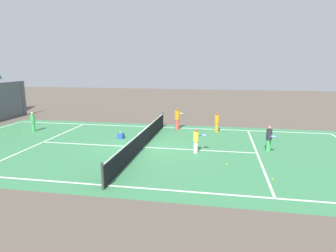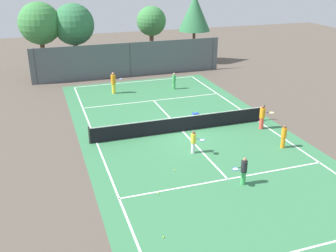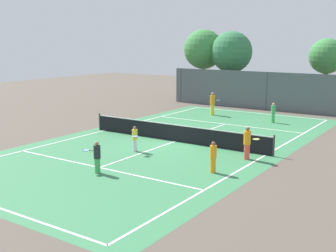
{
  "view_description": "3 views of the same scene",
  "coord_description": "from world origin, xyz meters",
  "px_view_note": "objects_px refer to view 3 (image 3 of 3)",
  "views": [
    {
      "loc": [
        -15.68,
        -4.31,
        4.76
      ],
      "look_at": [
        1.33,
        -1.24,
        1.04
      ],
      "focal_mm": 30.94,
      "sensor_mm": 36.0,
      "label": 1
    },
    {
      "loc": [
        -8.26,
        -21.51,
        9.91
      ],
      "look_at": [
        -1.28,
        -0.9,
        0.88
      ],
      "focal_mm": 41.8,
      "sensor_mm": 36.0,
      "label": 2
    },
    {
      "loc": [
        13.33,
        -20.51,
        5.73
      ],
      "look_at": [
        0.07,
        -0.87,
        1.06
      ],
      "focal_mm": 46.33,
      "sensor_mm": 36.0,
      "label": 3
    }
  ],
  "objects_px": {
    "ball_crate": "(217,136)",
    "player_1": "(97,157)",
    "player_0": "(213,103)",
    "player_2": "(247,143)",
    "tennis_ball_3": "(42,156)",
    "tennis_ball_5": "(279,120)",
    "player_3": "(135,138)",
    "tennis_ball_0": "(228,113)",
    "tennis_ball_2": "(260,118)",
    "player_5": "(273,113)",
    "tennis_ball_1": "(90,153)",
    "player_4": "(213,157)"
  },
  "relations": [
    {
      "from": "ball_crate",
      "to": "player_1",
      "type": "bearing_deg",
      "value": -97.85
    },
    {
      "from": "player_0",
      "to": "player_2",
      "type": "xyz_separation_m",
      "value": [
        7.58,
        -10.52,
        -0.08
      ]
    },
    {
      "from": "tennis_ball_3",
      "to": "tennis_ball_5",
      "type": "bearing_deg",
      "value": 68.59
    },
    {
      "from": "tennis_ball_3",
      "to": "player_3",
      "type": "bearing_deg",
      "value": 47.54
    },
    {
      "from": "tennis_ball_0",
      "to": "tennis_ball_2",
      "type": "height_order",
      "value": "same"
    },
    {
      "from": "player_0",
      "to": "player_5",
      "type": "height_order",
      "value": "player_0"
    },
    {
      "from": "player_5",
      "to": "tennis_ball_0",
      "type": "distance_m",
      "value": 4.7
    },
    {
      "from": "player_0",
      "to": "player_2",
      "type": "distance_m",
      "value": 12.97
    },
    {
      "from": "tennis_ball_1",
      "to": "player_1",
      "type": "bearing_deg",
      "value": -40.63
    },
    {
      "from": "player_1",
      "to": "tennis_ball_1",
      "type": "xyz_separation_m",
      "value": [
        -2.68,
        2.3,
        -0.71
      ]
    },
    {
      "from": "player_4",
      "to": "tennis_ball_2",
      "type": "bearing_deg",
      "value": 104.2
    },
    {
      "from": "player_0",
      "to": "tennis_ball_0",
      "type": "distance_m",
      "value": 1.66
    },
    {
      "from": "ball_crate",
      "to": "tennis_ball_0",
      "type": "height_order",
      "value": "ball_crate"
    },
    {
      "from": "player_0",
      "to": "player_4",
      "type": "distance_m",
      "value": 15.24
    },
    {
      "from": "tennis_ball_1",
      "to": "tennis_ball_2",
      "type": "height_order",
      "value": "same"
    },
    {
      "from": "player_1",
      "to": "player_3",
      "type": "xyz_separation_m",
      "value": [
        -0.98,
        3.93,
        -0.04
      ]
    },
    {
      "from": "player_1",
      "to": "player_2",
      "type": "height_order",
      "value": "player_2"
    },
    {
      "from": "player_0",
      "to": "player_1",
      "type": "bearing_deg",
      "value": -79.45
    },
    {
      "from": "player_2",
      "to": "tennis_ball_5",
      "type": "height_order",
      "value": "player_2"
    },
    {
      "from": "player_3",
      "to": "player_0",
      "type": "bearing_deg",
      "value": 99.42
    },
    {
      "from": "player_1",
      "to": "ball_crate",
      "type": "relative_size",
      "value": 3.37
    },
    {
      "from": "player_0",
      "to": "player_4",
      "type": "relative_size",
      "value": 1.26
    },
    {
      "from": "tennis_ball_0",
      "to": "tennis_ball_1",
      "type": "bearing_deg",
      "value": -91.55
    },
    {
      "from": "player_3",
      "to": "tennis_ball_0",
      "type": "bearing_deg",
      "value": 95.44
    },
    {
      "from": "player_3",
      "to": "tennis_ball_1",
      "type": "xyz_separation_m",
      "value": [
        -1.7,
        -1.62,
        -0.67
      ]
    },
    {
      "from": "player_4",
      "to": "tennis_ball_5",
      "type": "relative_size",
      "value": 21.37
    },
    {
      "from": "player_1",
      "to": "player_5",
      "type": "height_order",
      "value": "player_1"
    },
    {
      "from": "player_1",
      "to": "player_2",
      "type": "xyz_separation_m",
      "value": [
        4.54,
        5.79,
        0.09
      ]
    },
    {
      "from": "ball_crate",
      "to": "tennis_ball_3",
      "type": "relative_size",
      "value": 6.45
    },
    {
      "from": "player_2",
      "to": "tennis_ball_5",
      "type": "xyz_separation_m",
      "value": [
        -2.31,
        10.98,
        -0.8
      ]
    },
    {
      "from": "player_1",
      "to": "tennis_ball_5",
      "type": "xyz_separation_m",
      "value": [
        2.24,
        16.77,
        -0.71
      ]
    },
    {
      "from": "tennis_ball_3",
      "to": "tennis_ball_2",
      "type": "bearing_deg",
      "value": 73.88
    },
    {
      "from": "player_1",
      "to": "tennis_ball_5",
      "type": "relative_size",
      "value": 21.75
    },
    {
      "from": "player_3",
      "to": "ball_crate",
      "type": "relative_size",
      "value": 3.16
    },
    {
      "from": "player_5",
      "to": "player_2",
      "type": "bearing_deg",
      "value": -76.25
    },
    {
      "from": "player_1",
      "to": "tennis_ball_1",
      "type": "height_order",
      "value": "player_1"
    },
    {
      "from": "player_3",
      "to": "tennis_ball_1",
      "type": "height_order",
      "value": "player_3"
    },
    {
      "from": "player_3",
      "to": "ball_crate",
      "type": "xyz_separation_m",
      "value": [
        2.22,
        5.07,
        -0.52
      ]
    },
    {
      "from": "player_2",
      "to": "tennis_ball_1",
      "type": "bearing_deg",
      "value": -154.23
    },
    {
      "from": "player_4",
      "to": "tennis_ball_0",
      "type": "xyz_separation_m",
      "value": [
        -6.48,
        14.58,
        -0.69
      ]
    },
    {
      "from": "tennis_ball_5",
      "to": "player_4",
      "type": "bearing_deg",
      "value": -81.91
    },
    {
      "from": "player_5",
      "to": "player_1",
      "type": "bearing_deg",
      "value": -97.46
    },
    {
      "from": "player_1",
      "to": "tennis_ball_3",
      "type": "height_order",
      "value": "player_1"
    },
    {
      "from": "player_1",
      "to": "player_0",
      "type": "bearing_deg",
      "value": 100.55
    },
    {
      "from": "ball_crate",
      "to": "tennis_ball_1",
      "type": "relative_size",
      "value": 6.45
    },
    {
      "from": "ball_crate",
      "to": "player_4",
      "type": "bearing_deg",
      "value": -64.06
    },
    {
      "from": "player_2",
      "to": "tennis_ball_5",
      "type": "distance_m",
      "value": 11.25
    },
    {
      "from": "player_1",
      "to": "ball_crate",
      "type": "height_order",
      "value": "player_1"
    },
    {
      "from": "tennis_ball_5",
      "to": "tennis_ball_0",
      "type": "bearing_deg",
      "value": 170.94
    },
    {
      "from": "player_3",
      "to": "tennis_ball_3",
      "type": "xyz_separation_m",
      "value": [
        -3.18,
        -3.48,
        -0.67
      ]
    }
  ]
}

